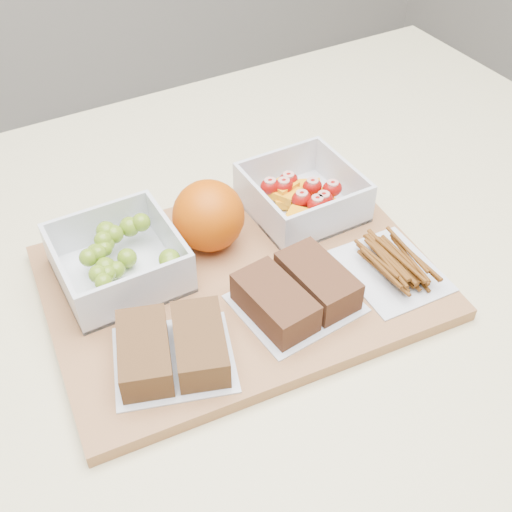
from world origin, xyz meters
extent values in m
cube|color=beige|center=(0.00, 0.00, 0.45)|extent=(1.20, 0.90, 0.90)
cube|color=#A46F44|center=(-0.03, -0.01, 0.91)|extent=(0.44, 0.33, 0.02)
cube|color=silver|center=(-0.14, 0.06, 0.92)|extent=(0.13, 0.13, 0.00)
cube|color=silver|center=(-0.14, 0.12, 0.94)|extent=(0.13, 0.00, 0.05)
cube|color=silver|center=(-0.14, -0.01, 0.94)|extent=(0.13, 0.00, 0.05)
cube|color=silver|center=(-0.08, 0.06, 0.94)|extent=(0.00, 0.12, 0.05)
cube|color=silver|center=(-0.21, 0.06, 0.94)|extent=(0.00, 0.12, 0.05)
sphere|color=olive|center=(-0.16, 0.05, 0.94)|extent=(0.02, 0.02, 0.02)
sphere|color=olive|center=(-0.17, 0.04, 0.95)|extent=(0.02, 0.02, 0.02)
sphere|color=olive|center=(-0.15, 0.09, 0.95)|extent=(0.02, 0.02, 0.02)
sphere|color=olive|center=(-0.13, 0.06, 0.94)|extent=(0.02, 0.02, 0.02)
sphere|color=olive|center=(-0.17, 0.07, 0.95)|extent=(0.02, 0.02, 0.02)
sphere|color=olive|center=(-0.15, 0.05, 0.94)|extent=(0.02, 0.02, 0.02)
sphere|color=olive|center=(-0.16, 0.07, 0.95)|extent=(0.02, 0.02, 0.02)
sphere|color=olive|center=(-0.10, 0.02, 0.95)|extent=(0.02, 0.02, 0.02)
sphere|color=olive|center=(-0.11, 0.10, 0.95)|extent=(0.02, 0.02, 0.02)
sphere|color=olive|center=(-0.14, 0.10, 0.95)|extent=(0.02, 0.02, 0.02)
sphere|color=olive|center=(-0.17, 0.03, 0.95)|extent=(0.02, 0.02, 0.02)
sphere|color=olive|center=(-0.10, 0.09, 0.95)|extent=(0.02, 0.02, 0.02)
sphere|color=olive|center=(-0.14, 0.01, 0.94)|extent=(0.02, 0.02, 0.02)
sphere|color=olive|center=(-0.15, 0.08, 0.94)|extent=(0.02, 0.02, 0.02)
sphere|color=olive|center=(-0.16, 0.07, 0.94)|extent=(0.02, 0.02, 0.02)
sphere|color=olive|center=(-0.14, 0.09, 0.95)|extent=(0.02, 0.02, 0.02)
sphere|color=olive|center=(-0.10, 0.01, 0.95)|extent=(0.02, 0.02, 0.02)
sphere|color=olive|center=(-0.10, 0.01, 0.93)|extent=(0.02, 0.02, 0.02)
sphere|color=olive|center=(-0.15, 0.08, 0.94)|extent=(0.02, 0.02, 0.02)
sphere|color=olive|center=(-0.16, 0.04, 0.94)|extent=(0.02, 0.02, 0.02)
cube|color=silver|center=(0.10, 0.06, 0.92)|extent=(0.13, 0.13, 0.00)
cube|color=silver|center=(0.10, 0.12, 0.94)|extent=(0.13, 0.00, 0.05)
cube|color=silver|center=(0.10, 0.00, 0.94)|extent=(0.13, 0.00, 0.05)
cube|color=silver|center=(0.16, 0.06, 0.94)|extent=(0.00, 0.12, 0.05)
cube|color=silver|center=(0.03, 0.06, 0.94)|extent=(0.00, 0.12, 0.05)
cube|color=orange|center=(0.10, 0.04, 0.93)|extent=(0.04, 0.04, 0.01)
cube|color=orange|center=(0.08, 0.08, 0.93)|extent=(0.05, 0.05, 0.01)
cube|color=orange|center=(0.11, 0.06, 0.93)|extent=(0.04, 0.05, 0.01)
cube|color=orange|center=(0.12, 0.07, 0.93)|extent=(0.04, 0.05, 0.01)
cube|color=orange|center=(0.08, 0.07, 0.94)|extent=(0.04, 0.04, 0.01)
cube|color=orange|center=(0.08, 0.08, 0.94)|extent=(0.04, 0.03, 0.01)
cube|color=orange|center=(0.07, 0.02, 0.94)|extent=(0.04, 0.04, 0.01)
cube|color=orange|center=(0.11, 0.03, 0.93)|extent=(0.04, 0.04, 0.01)
cube|color=orange|center=(0.08, 0.07, 0.93)|extent=(0.04, 0.04, 0.01)
ellipsoid|color=#A31108|center=(0.11, 0.06, 0.95)|extent=(0.03, 0.02, 0.02)
ellipsoid|color=#A31108|center=(0.11, 0.03, 0.95)|extent=(0.03, 0.02, 0.02)
ellipsoid|color=#A31108|center=(0.06, 0.08, 0.95)|extent=(0.03, 0.02, 0.02)
ellipsoid|color=#A31108|center=(0.13, 0.04, 0.95)|extent=(0.03, 0.02, 0.02)
ellipsoid|color=#A31108|center=(0.08, 0.08, 0.95)|extent=(0.03, 0.02, 0.02)
ellipsoid|color=#A31108|center=(0.10, 0.03, 0.95)|extent=(0.03, 0.02, 0.02)
ellipsoid|color=#A31108|center=(0.08, 0.04, 0.95)|extent=(0.03, 0.02, 0.02)
ellipsoid|color=#A31108|center=(0.09, 0.08, 0.95)|extent=(0.03, 0.02, 0.02)
sphere|color=#C84E04|center=(-0.03, 0.06, 0.96)|extent=(0.08, 0.08, 0.08)
cube|color=silver|center=(-0.14, -0.08, 0.92)|extent=(0.14, 0.13, 0.00)
cube|color=brown|center=(-0.17, -0.07, 0.94)|extent=(0.07, 0.10, 0.03)
cube|color=brown|center=(-0.11, -0.09, 0.94)|extent=(0.07, 0.10, 0.03)
cube|color=silver|center=(0.00, -0.08, 0.92)|extent=(0.13, 0.12, 0.00)
cube|color=#54311D|center=(-0.02, -0.08, 0.94)|extent=(0.06, 0.10, 0.04)
cube|color=#54311D|center=(0.03, -0.07, 0.94)|extent=(0.06, 0.10, 0.04)
cube|color=silver|center=(0.12, -0.09, 0.92)|extent=(0.10, 0.12, 0.00)
camera|label=1|loc=(-0.26, -0.46, 1.42)|focal=45.00mm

